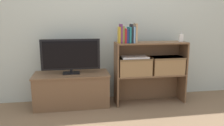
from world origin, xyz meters
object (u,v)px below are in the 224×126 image
book_charcoal (131,33)px  laptop (134,57)px  book_mustard (119,35)px  book_plum (121,34)px  tv (71,55)px  storage_basket_right (167,64)px  storage_basket_left (134,66)px  book_navy (127,36)px  baby_monitor (181,38)px  tv_stand (72,89)px  book_tan (135,33)px  book_crimson (125,36)px  book_olive (123,35)px  book_teal (129,35)px  book_skyblue (133,35)px

book_charcoal → laptop: book_charcoal is taller
book_mustard → book_plum: bearing=0.0°
tv → storage_basket_right: size_ratio=1.72×
storage_basket_left → laptop: laptop is taller
tv → book_navy: 0.77m
baby_monitor → book_plum: bearing=-177.8°
book_charcoal → storage_basket_left: (0.06, 0.02, -0.43)m
tv_stand → baby_monitor: size_ratio=7.55×
book_navy → book_tan: book_tan is taller
book_mustard → book_crimson: size_ratio=1.11×
book_plum → book_charcoal: 0.14m
book_olive → storage_basket_left: 0.45m
book_charcoal → book_tan: 0.06m
baby_monitor → book_crimson: bearing=-177.7°
storage_basket_left → book_mustard: bearing=-175.3°
book_olive → laptop: (0.17, 0.02, -0.30)m
baby_monitor → storage_basket_right: (-0.19, -0.01, -0.36)m
book_plum → storage_basket_left: size_ratio=0.55×
tv_stand → book_navy: (0.72, -0.10, 0.71)m
tv → book_navy: book_navy is taller
book_teal → book_plum: bearing=180.0°
storage_basket_left → storage_basket_right: (0.46, 0.00, 0.00)m
book_olive → book_skyblue: 0.14m
book_charcoal → book_skyblue: bearing=0.0°
book_charcoal → tv: bearing=172.5°
tv_stand → baby_monitor: (1.49, -0.07, 0.67)m
book_tan → book_olive: bearing=-180.0°
storage_basket_right → laptop: (-0.46, -0.00, 0.12)m
book_mustard → book_plum: 0.03m
book_tan → laptop: bearing=94.0°
tv_stand → storage_basket_left: size_ratio=2.23×
book_navy → book_tan: size_ratio=0.70×
book_skyblue → laptop: (0.03, 0.02, -0.30)m
storage_basket_left → laptop: size_ratio=1.24×
storage_basket_left → storage_basket_right: size_ratio=1.00×
book_teal → baby_monitor: size_ratio=1.56×
book_plum → tv_stand: bearing=170.8°
book_teal → storage_basket_left: size_ratio=0.46×
tv_stand → book_tan: 1.12m
book_olive → book_teal: 0.09m
book_skyblue → book_navy: bearing=180.0°
book_navy → laptop: 0.30m
book_crimson → book_skyblue: (0.11, 0.00, 0.01)m
book_mustard → storage_basket_right: 0.79m
book_crimson → storage_basket_left: (0.14, 0.02, -0.40)m
book_charcoal → book_skyblue: 0.03m
book_olive → book_navy: bearing=0.0°
book_navy → book_skyblue: (0.08, 0.00, 0.02)m
tv_stand → laptop: (0.83, -0.09, 0.43)m
tv → book_teal: (0.75, -0.10, 0.26)m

